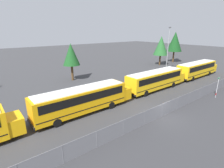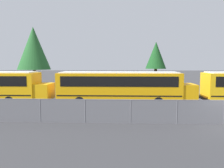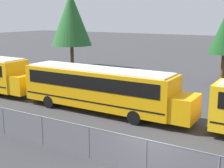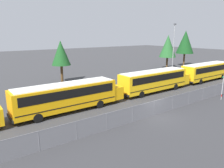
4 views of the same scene
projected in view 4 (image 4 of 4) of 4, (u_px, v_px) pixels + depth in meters
name	position (u px, v px, depth m)	size (l,w,h in m)	color
ground_plane	(154.00, 115.00, 22.98)	(200.00, 200.00, 0.00)	#38383A
road_strip	(207.00, 136.00, 18.28)	(100.49, 12.00, 0.01)	#333335
fence	(154.00, 108.00, 22.79)	(66.56, 0.07, 1.61)	#9EA0A5
school_bus_1	(69.00, 95.00, 23.81)	(12.99, 2.57, 3.15)	orange
school_bus_2	(155.00, 79.00, 31.92)	(12.99, 2.57, 3.15)	yellow
school_bus_3	(207.00, 70.00, 39.60)	(12.99, 2.57, 3.15)	yellow
street_sign	(222.00, 87.00, 28.04)	(0.70, 0.09, 3.15)	#B7B7BC
light_pole	(173.00, 48.00, 42.95)	(0.60, 0.24, 10.25)	gray
tree_0	(61.00, 53.00, 37.14)	(3.22, 3.22, 7.26)	#51381E
tree_1	(185.00, 42.00, 55.97)	(4.44, 4.44, 9.12)	#51381E
tree_3	(168.00, 46.00, 51.76)	(3.97, 3.97, 8.02)	#51381E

